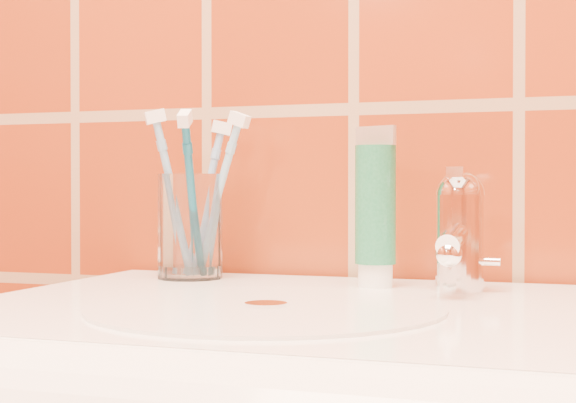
% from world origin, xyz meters
% --- Properties ---
extents(glass_tumbler, '(0.09, 0.09, 0.12)m').
position_xyz_m(glass_tumbler, '(-0.17, 1.12, 0.91)').
color(glass_tumbler, white).
rests_on(glass_tumbler, pedestal_sink).
extents(toothpaste_tube, '(0.05, 0.04, 0.16)m').
position_xyz_m(toothpaste_tube, '(0.05, 1.10, 0.93)').
color(toothpaste_tube, white).
rests_on(toothpaste_tube, pedestal_sink).
extents(faucet, '(0.05, 0.11, 0.12)m').
position_xyz_m(faucet, '(0.14, 1.09, 0.91)').
color(faucet, white).
rests_on(faucet, pedestal_sink).
extents(toothbrush_0, '(0.11, 0.10, 0.20)m').
position_xyz_m(toothbrush_0, '(-0.18, 1.10, 0.94)').
color(toothbrush_0, '#719FC8').
rests_on(toothbrush_0, glass_tumbler).
extents(toothbrush_1, '(0.10, 0.09, 0.19)m').
position_xyz_m(toothbrush_1, '(-0.16, 1.14, 0.94)').
color(toothbrush_1, '#7BA5DB').
rests_on(toothbrush_1, glass_tumbler).
extents(toothbrush_2, '(0.08, 0.16, 0.21)m').
position_xyz_m(toothbrush_2, '(-0.15, 1.09, 0.94)').
color(toothbrush_2, '#0D5373').
rests_on(toothbrush_2, glass_tumbler).
extents(toothbrush_3, '(0.11, 0.10, 0.19)m').
position_xyz_m(toothbrush_3, '(-0.14, 1.12, 0.94)').
color(toothbrush_3, '#7CB6DD').
rests_on(toothbrush_3, glass_tumbler).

